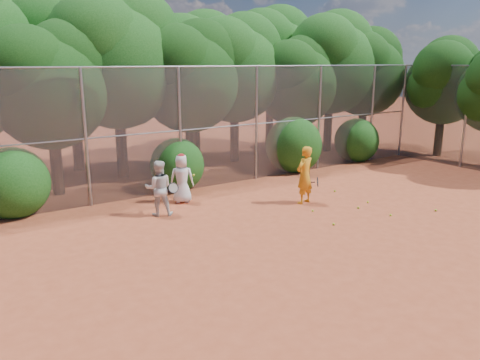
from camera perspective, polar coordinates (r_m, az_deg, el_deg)
ground at (r=11.48m, az=11.19°, el=-7.23°), size 80.00×80.00×0.00m
fence_back at (r=15.61m, az=-4.40°, el=6.48°), size 20.05×0.09×4.03m
fence_side at (r=20.62m, az=25.81°, el=7.00°), size 0.09×6.09×4.03m
tree_2 at (r=15.70m, az=-22.18°, el=11.16°), size 3.99×3.47×5.47m
tree_3 at (r=17.33m, az=-14.76°, el=14.61°), size 4.89×4.26×6.70m
tree_4 at (r=17.76m, az=-6.16°, el=12.91°), size 4.19×3.64×5.73m
tree_5 at (r=19.71m, az=-0.62°, el=13.95°), size 4.51×3.92×6.17m
tree_6 at (r=20.39m, az=6.99°, el=12.23°), size 3.86×3.36×5.29m
tree_7 at (r=22.52m, az=11.07°, el=14.33°), size 4.77×4.14×6.53m
tree_8 at (r=23.74m, az=15.08°, el=12.97°), size 4.25×3.70×5.82m
tree_10 at (r=19.16m, az=-19.94°, el=14.86°), size 5.15×4.48×7.06m
tree_11 at (r=20.58m, az=-5.53°, el=14.23°), size 4.64×4.03×6.35m
tree_12 at (r=23.52m, az=3.81°, el=15.10°), size 5.02×4.37×6.88m
tree_13 at (r=22.84m, az=23.71°, el=11.37°), size 3.86×3.36×5.29m
bush_0 at (r=14.28m, az=-26.03°, el=0.03°), size 2.00×2.00×2.00m
bush_1 at (r=15.67m, az=-7.67°, el=2.15°), size 1.80×1.80×1.80m
bush_2 at (r=18.31m, az=6.56°, el=4.57°), size 2.20×2.20×2.20m
bush_3 at (r=20.73m, az=14.04°, el=4.95°), size 1.90×1.90×1.90m
player_yellow at (r=14.04m, az=7.89°, el=0.59°), size 0.83×0.60×1.74m
player_teen at (r=14.14m, az=-7.11°, el=0.21°), size 0.85×0.74×1.50m
player_white at (r=13.04m, az=-9.88°, el=-0.98°), size 0.92×0.84×1.54m
ball_0 at (r=13.47m, az=8.86°, el=-3.73°), size 0.07×0.07×0.07m
ball_1 at (r=14.64m, az=15.32°, el=-2.60°), size 0.07×0.07×0.07m
ball_2 at (r=13.59m, az=17.89°, el=-4.09°), size 0.07×0.07×0.07m
ball_3 at (r=14.47m, az=22.76°, el=-3.42°), size 0.07×0.07×0.07m
ball_4 at (r=12.48m, az=11.34°, el=-5.29°), size 0.07×0.07×0.07m
ball_5 at (r=15.62m, az=11.48°, el=-1.32°), size 0.07×0.07×0.07m
ball_6 at (r=14.00m, az=14.22°, el=-3.29°), size 0.07×0.07×0.07m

